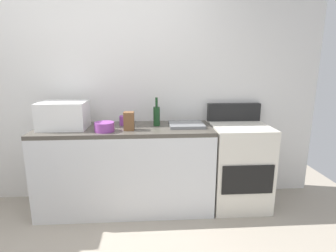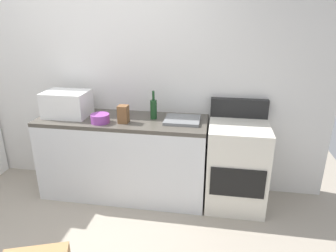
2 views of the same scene
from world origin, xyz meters
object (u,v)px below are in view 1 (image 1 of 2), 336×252
at_px(stove_oven, 238,164).
at_px(coffee_mug, 123,120).
at_px(wine_bottle, 157,115).
at_px(mixing_bowl, 104,127).
at_px(microwave, 64,115).
at_px(knife_block, 129,121).

height_order(stove_oven, coffee_mug, stove_oven).
relative_size(stove_oven, coffee_mug, 11.00).
distance_m(stove_oven, wine_bottle, 1.04).
xyz_separation_m(stove_oven, mixing_bowl, (-1.40, -0.16, 0.48)).
height_order(stove_oven, mixing_bowl, stove_oven).
height_order(microwave, mixing_bowl, microwave).
bearing_deg(microwave, knife_block, -9.62).
xyz_separation_m(coffee_mug, knife_block, (0.08, -0.22, 0.04)).
distance_m(wine_bottle, mixing_bowl, 0.56).
bearing_deg(mixing_bowl, microwave, 160.17).
bearing_deg(coffee_mug, mixing_bowl, -120.24).
xyz_separation_m(stove_oven, coffee_mug, (-1.24, 0.11, 0.48)).
distance_m(stove_oven, microwave, 1.91).
distance_m(microwave, coffee_mug, 0.60).
xyz_separation_m(coffee_mug, mixing_bowl, (-0.16, -0.27, -0.00)).
xyz_separation_m(microwave, wine_bottle, (0.94, 0.06, -0.03)).
relative_size(stove_oven, microwave, 2.39).
relative_size(wine_bottle, knife_block, 1.67).
height_order(coffee_mug, knife_block, knife_block).
relative_size(stove_oven, wine_bottle, 3.67).
distance_m(microwave, knife_block, 0.67).
bearing_deg(stove_oven, mixing_bowl, -173.48).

